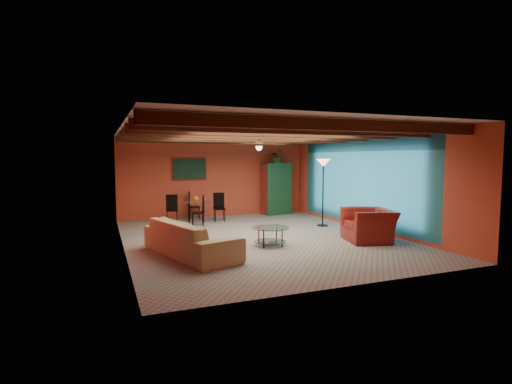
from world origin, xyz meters
name	(u,v)px	position (x,y,z in m)	size (l,w,h in m)	color
room	(257,144)	(0.00, 0.11, 2.36)	(6.52, 8.01, 2.71)	gray
sofa	(191,238)	(-1.99, -1.14, 0.37)	(2.51, 0.98, 0.73)	tan
armchair	(369,225)	(2.34, -1.33, 0.39)	(1.20, 1.05, 0.78)	maroon
coffee_table	(270,236)	(-0.09, -0.92, 0.22)	(0.86, 0.86, 0.44)	white
dining_table	(196,208)	(-0.92, 2.99, 0.46)	(1.76, 1.76, 0.92)	white
armoire	(277,189)	(2.20, 3.70, 0.89)	(1.02, 0.50, 1.79)	maroon
floor_lamp	(323,192)	(2.42, 0.92, 1.00)	(0.41, 0.41, 2.00)	black
ceiling_fan	(259,144)	(0.00, 0.00, 2.36)	(1.50, 1.50, 0.44)	#472614
painting	(190,169)	(-0.90, 3.96, 1.65)	(1.05, 0.03, 0.65)	black
potted_plant	(277,157)	(2.20, 3.70, 2.05)	(0.47, 0.41, 0.52)	#26661E
vase	(196,190)	(-0.92, 2.99, 1.01)	(0.18, 0.18, 0.19)	orange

